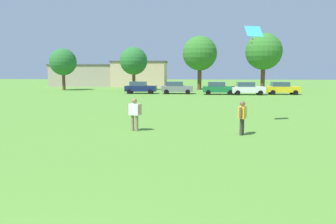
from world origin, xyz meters
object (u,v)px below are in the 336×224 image
adult_bystander (242,115)px  tree_far_right (264,52)px  kite (254,32)px  parked_car_gray_1 (177,88)px  tree_far_left (63,62)px  parked_car_yellow_4 (282,88)px  parked_car_green_2 (218,88)px  parked_car_white_3 (247,88)px  bystander_near_trees (135,112)px  parked_car_navy_0 (140,87)px  tree_right (200,53)px  tree_left (134,61)px

adult_bystander → tree_far_right: 40.08m
kite → parked_car_gray_1: (-5.91, 25.56, -4.72)m
tree_far_left → parked_car_yellow_4: bearing=-12.1°
parked_car_green_2 → parked_car_white_3: same height
tree_far_left → bystander_near_trees: bearing=-63.3°
parked_car_navy_0 → tree_far_left: tree_far_left is taller
tree_right → parked_car_navy_0: bearing=-131.1°
adult_bystander → parked_car_green_2: (0.83, 28.49, -0.19)m
parked_car_white_3 → tree_right: tree_right is taller
parked_car_green_2 → tree_right: (-2.35, 10.66, 5.10)m
tree_left → parked_car_yellow_4: bearing=-20.5°
parked_car_navy_0 → parked_car_yellow_4: (19.33, -0.44, 0.00)m
parked_car_gray_1 → parked_car_green_2: 5.72m
bystander_near_trees → parked_car_yellow_4: bystander_near_trees is taller
tree_far_left → tree_far_right: 32.38m
tree_far_right → bystander_near_trees: bearing=-110.8°
parked_car_navy_0 → tree_far_right: (18.70, 9.30, 5.33)m
parked_car_gray_1 → tree_far_left: (-18.67, 6.70, 3.67)m
parked_car_gray_1 → tree_right: 11.52m
parked_car_gray_1 → parked_car_white_3: bearing=-7.4°
parked_car_navy_0 → parked_car_gray_1: same height
adult_bystander → kite: (1.09, 3.80, 4.53)m
parked_car_green_2 → parked_car_yellow_4: same height
parked_car_green_2 → parked_car_gray_1: bearing=171.2°
kite → parked_car_white_3: size_ratio=0.27×
adult_bystander → parked_car_yellow_4: bearing=5.4°
parked_car_yellow_4 → tree_far_left: bearing=167.9°
adult_bystander → parked_car_green_2: 28.50m
bystander_near_trees → parked_car_yellow_4: bearing=-96.7°
tree_far_left → kite: bearing=-52.7°
parked_car_green_2 → tree_far_left: bearing=162.7°
parked_car_navy_0 → parked_car_white_3: 14.68m
kite → tree_left: (-13.27, 33.32, -0.89)m
parked_car_gray_1 → tree_far_right: bearing=34.8°
parked_car_gray_1 → tree_right: bearing=71.4°
parked_car_gray_1 → tree_right: size_ratio=0.49×
tree_far_right → tree_right: bearing=178.0°
parked_car_gray_1 → tree_far_right: 17.34m
tree_left → adult_bystander: bearing=-71.8°
adult_bystander → parked_car_navy_0: adult_bystander is taller
parked_car_navy_0 → parked_car_white_3: same height
tree_left → tree_far_right: bearing=4.5°
tree_right → tree_far_left: bearing=-172.0°
parked_car_gray_1 → parked_car_white_3: size_ratio=1.00×
bystander_near_trees → parked_car_white_3: 29.28m
kite → parked_car_green_2: size_ratio=0.27×
kite → tree_far_right: tree_far_right is taller
parked_car_yellow_4 → tree_far_left: tree_far_left is taller
parked_car_yellow_4 → tree_left: tree_left is taller
parked_car_yellow_4 → tree_far_left: 33.80m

